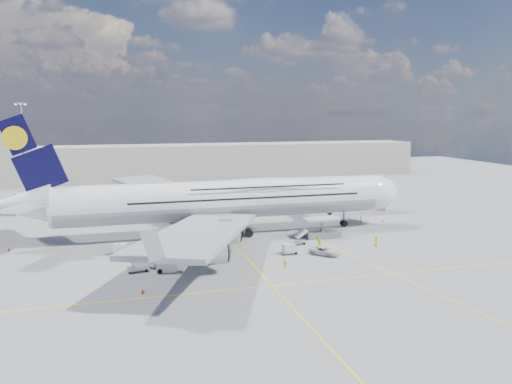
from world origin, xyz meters
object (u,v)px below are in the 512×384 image
object	(u,v)px
cone_wing_right_outer	(143,291)
dolly_row_a	(138,269)
airliner	(226,199)
crew_wing	(133,262)
dolly_row_c	(191,253)
catering_truck_inner	(187,211)
cone_wing_left_inner	(164,217)
cone_tail	(9,249)
dolly_row_b	(120,249)
service_van	(324,251)
light_mast	(24,156)
cone_nose	(383,221)
dolly_back	(158,261)
cargo_loader	(321,231)
dolly_nose_near	(297,243)
crew_nose	(361,220)
catering_truck_outer	(118,200)
baggage_tug	(167,266)
crew_loader	(319,242)
crew_tug	(285,264)
cone_wing_right_inner	(202,245)
crew_van	(376,241)
jet_bridge	(343,185)
dolly_nose_far	(289,249)
cone_wing_left_outer	(151,213)

from	to	relation	value
cone_wing_right_outer	dolly_row_a	bearing A→B (deg)	91.10
airliner	crew_wing	bearing A→B (deg)	-137.22
dolly_row_c	catering_truck_inner	world-z (taller)	catering_truck_inner
cone_wing_left_inner	cone_tail	bearing A→B (deg)	-144.24
dolly_row_b	service_van	world-z (taller)	dolly_row_b
light_mast	cone_nose	bearing A→B (deg)	-23.85
dolly_row_a	dolly_back	distance (m)	3.38
dolly_back	cone_wing_left_inner	world-z (taller)	dolly_back
cone_tail	cargo_loader	bearing A→B (deg)	-5.78
dolly_row_b	dolly_nose_near	bearing A→B (deg)	-4.23
dolly_nose_near	crew_nose	world-z (taller)	crew_nose
catering_truck_outer	cone_wing_right_outer	world-z (taller)	catering_truck_outer
dolly_row_c	dolly_row_b	bearing A→B (deg)	142.39
baggage_tug	crew_nose	distance (m)	47.55
crew_loader	dolly_back	bearing A→B (deg)	-122.45
dolly_row_a	catering_truck_inner	size ratio (longest dim) A/B	0.44
crew_loader	crew_tug	distance (m)	13.89
light_mast	catering_truck_inner	distance (m)	41.51
catering_truck_outer	cone_tail	size ratio (longest dim) A/B	11.18
cone_wing_right_inner	crew_van	bearing A→B (deg)	-15.42
catering_truck_inner	crew_wing	size ratio (longest dim) A/B	4.21
crew_loader	cone_wing_right_outer	bearing A→B (deg)	-104.77
jet_bridge	dolly_row_c	size ratio (longest dim) A/B	5.40
jet_bridge	light_mast	xyz separation A→B (m)	(-69.81, 24.06, 6.35)
light_mast	cone_wing_right_inner	distance (m)	56.17
dolly_nose_far	cargo_loader	bearing A→B (deg)	34.09
airliner	cone_wing_left_outer	distance (m)	27.68
light_mast	crew_nose	xyz separation A→B (m)	(69.47, -33.86, -12.36)
dolly_nose_far	crew_van	distance (m)	16.35
dolly_nose_far	cone_wing_right_outer	size ratio (longest dim) A/B	4.63
cone_wing_right_inner	crew_wing	bearing A→B (deg)	-142.93
cone_nose	cone_wing_left_inner	bearing A→B (deg)	159.56
dolly_row_c	jet_bridge	bearing A→B (deg)	25.46
catering_truck_outer	catering_truck_inner	bearing A→B (deg)	-64.33
jet_bridge	cone_wing_right_outer	xyz separation A→B (m)	(-46.77, -39.11, -6.55)
dolly_row_c	cone_wing_right_outer	xyz separation A→B (m)	(-8.31, -13.26, -0.81)
airliner	dolly_row_c	world-z (taller)	airliner
cone_tail	cone_wing_left_outer	bearing A→B (deg)	45.13
dolly_row_b	service_van	size ratio (longest dim) A/B	0.58
light_mast	catering_truck_outer	world-z (taller)	light_mast
crew_nose	cone_nose	distance (m)	5.65
dolly_row_b	airliner	bearing A→B (deg)	23.72
dolly_row_b	dolly_row_a	bearing A→B (deg)	-76.78
cargo_loader	crew_tug	world-z (taller)	cargo_loader
jet_bridge	dolly_row_a	world-z (taller)	jet_bridge
crew_loader	cargo_loader	bearing A→B (deg)	115.40
light_mast	service_van	distance (m)	76.01
airliner	baggage_tug	size ratio (longest dim) A/B	25.06
crew_wing	cone_wing_right_inner	xyz separation A→B (m)	(11.98, 9.05, -0.58)
crew_loader	cone_wing_right_outer	world-z (taller)	crew_loader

